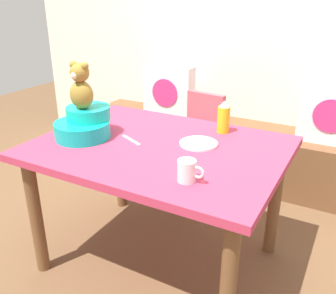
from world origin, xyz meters
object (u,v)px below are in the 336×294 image
at_px(highchair, 196,132).
at_px(infant_seat_teal, 84,124).
at_px(pillow_floral_left, 169,91).
at_px(ketchup_bottle, 224,118).
at_px(pillow_floral_right, 332,114).
at_px(teddy_bear, 81,87).
at_px(dining_table, 159,162).
at_px(coffee_mug, 187,171).
at_px(dinner_plate_near, 199,144).

distance_m(highchair, infant_seat_teal, 0.97).
relative_size(pillow_floral_left, infant_seat_teal, 1.33).
distance_m(pillow_floral_left, ketchup_bottle, 1.21).
bearing_deg(pillow_floral_right, pillow_floral_left, 180.00).
bearing_deg(ketchup_bottle, teddy_bear, -146.42).
height_order(dining_table, ketchup_bottle, ketchup_bottle).
relative_size(teddy_bear, ketchup_bottle, 1.35).
bearing_deg(coffee_mug, dining_table, 136.62).
xyz_separation_m(teddy_bear, ketchup_bottle, (0.64, 0.43, -0.19)).
distance_m(teddy_bear, coffee_mug, 0.78).
distance_m(pillow_floral_left, highchair, 0.64).
xyz_separation_m(infant_seat_teal, dinner_plate_near, (0.60, 0.19, -0.07)).
bearing_deg(pillow_floral_left, teddy_bear, -81.96).
distance_m(ketchup_bottle, coffee_mug, 0.63).
relative_size(pillow_floral_right, coffee_mug, 3.67).
xyz_separation_m(highchair, ketchup_bottle, (0.37, -0.46, 0.31)).
distance_m(infant_seat_teal, coffee_mug, 0.75).
height_order(teddy_bear, coffee_mug, teddy_bear).
relative_size(highchair, dinner_plate_near, 3.95).
xyz_separation_m(pillow_floral_right, coffee_mug, (-0.41, -1.50, 0.11)).
xyz_separation_m(pillow_floral_right, highchair, (-0.86, -0.42, -0.16)).
height_order(pillow_floral_left, teddy_bear, teddy_bear).
xyz_separation_m(highchair, coffee_mug, (0.45, -1.08, 0.27)).
bearing_deg(ketchup_bottle, dining_table, -123.83).
height_order(dining_table, teddy_bear, teddy_bear).
distance_m(pillow_floral_right, teddy_bear, 1.76).
bearing_deg(teddy_bear, highchair, 72.89).
height_order(teddy_bear, dinner_plate_near, teddy_bear).
bearing_deg(pillow_floral_left, infant_seat_teal, -81.96).
distance_m(pillow_floral_left, teddy_bear, 1.36).
bearing_deg(dining_table, coffee_mug, -43.38).
relative_size(dining_table, infant_seat_teal, 3.89).
bearing_deg(pillow_floral_left, dining_table, -63.64).
relative_size(teddy_bear, dinner_plate_near, 1.25).
bearing_deg(coffee_mug, infant_seat_teal, 164.63).
distance_m(highchair, ketchup_bottle, 0.66).
bearing_deg(highchair, teddy_bear, -107.11).
xyz_separation_m(infant_seat_teal, ketchup_bottle, (0.64, 0.43, 0.02)).
relative_size(highchair, ketchup_bottle, 4.27).
relative_size(infant_seat_teal, coffee_mug, 2.75).
xyz_separation_m(pillow_floral_left, ketchup_bottle, (0.83, -0.87, 0.15)).
distance_m(pillow_floral_left, infant_seat_teal, 1.32).
xyz_separation_m(pillow_floral_left, infant_seat_teal, (0.18, -1.30, 0.13)).
height_order(teddy_bear, ketchup_bottle, teddy_bear).
distance_m(infant_seat_teal, dinner_plate_near, 0.63).
bearing_deg(infant_seat_teal, teddy_bear, -90.00).
relative_size(ketchup_bottle, coffee_mug, 1.54).
distance_m(pillow_floral_right, highchair, 0.97).
bearing_deg(highchair, coffee_mug, -67.52).
height_order(pillow_floral_right, dinner_plate_near, pillow_floral_right).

